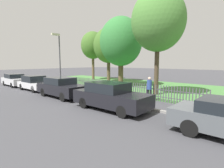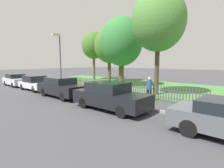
% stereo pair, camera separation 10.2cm
% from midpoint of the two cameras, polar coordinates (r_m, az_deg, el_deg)
% --- Properties ---
extents(ground_plane, '(120.00, 120.00, 0.00)m').
position_cam_midpoint_polar(ground_plane, '(13.01, -7.32, -4.66)').
color(ground_plane, '#424247').
extents(kerb_stone, '(37.47, 0.20, 0.12)m').
position_cam_midpoint_polar(kerb_stone, '(13.06, -6.99, -4.34)').
color(kerb_stone, gray).
rests_on(kerb_stone, ground).
extents(grass_strip, '(37.47, 11.62, 0.01)m').
position_cam_midpoint_polar(grass_strip, '(19.36, 11.52, -0.86)').
color(grass_strip, '#477F3D').
rests_on(grass_strip, ground).
extents(park_fence, '(37.47, 0.05, 1.13)m').
position_cam_midpoint_polar(park_fence, '(14.62, -0.01, -1.05)').
color(park_fence, '#4C4C51').
rests_on(park_fence, ground).
extents(parked_car_silver_hatchback, '(4.26, 1.73, 1.35)m').
position_cam_midpoint_polar(parked_car_silver_hatchback, '(22.40, -29.26, 1.18)').
color(parked_car_silver_hatchback, silver).
rests_on(parked_car_silver_hatchback, ground).
extents(parked_car_black_saloon, '(3.99, 1.75, 1.38)m').
position_cam_midpoint_polar(parked_car_black_saloon, '(18.09, -24.10, 0.31)').
color(parked_car_black_saloon, silver).
rests_on(parked_car_black_saloon, ground).
extents(parked_car_navy_estate, '(4.45, 1.80, 1.50)m').
position_cam_midpoint_polar(parked_car_navy_estate, '(13.81, -16.34, -1.00)').
color(parked_car_navy_estate, black).
rests_on(parked_car_navy_estate, ground).
extents(parked_car_red_compact, '(4.53, 1.92, 1.52)m').
position_cam_midpoint_polar(parked_car_red_compact, '(9.81, -0.84, -3.92)').
color(parked_car_red_compact, black).
rests_on(parked_car_red_compact, ground).
extents(covered_motorcycle, '(1.89, 0.94, 1.17)m').
position_cam_midpoint_polar(covered_motorcycle, '(12.39, 0.31, -1.86)').
color(covered_motorcycle, black).
rests_on(covered_motorcycle, ground).
extents(tree_nearest_kerb, '(3.54, 3.54, 7.22)m').
position_cam_midpoint_polar(tree_nearest_kerb, '(26.97, -6.39, 12.40)').
color(tree_nearest_kerb, brown).
rests_on(tree_nearest_kerb, ground).
extents(tree_behind_motorcycle, '(4.04, 4.04, 7.19)m').
position_cam_midpoint_polar(tree_behind_motorcycle, '(23.79, -1.26, 12.41)').
color(tree_behind_motorcycle, brown).
rests_on(tree_behind_motorcycle, ground).
extents(tree_mid_park, '(4.64, 4.64, 7.56)m').
position_cam_midpoint_polar(tree_mid_park, '(19.66, 2.78, 13.61)').
color(tree_mid_park, brown).
rests_on(tree_mid_park, ground).
extents(tree_far_left, '(4.21, 4.21, 8.31)m').
position_cam_midpoint_polar(tree_far_left, '(14.97, 14.61, 19.32)').
color(tree_far_left, '#473828').
rests_on(tree_far_left, ground).
extents(pedestrian_near_fence, '(0.38, 0.35, 1.65)m').
position_cam_midpoint_polar(pedestrian_near_fence, '(12.15, 11.84, -1.13)').
color(pedestrian_near_fence, black).
rests_on(pedestrian_near_fence, ground).
extents(street_lamp, '(0.20, 0.79, 5.19)m').
position_cam_midpoint_polar(street_lamp, '(16.86, -17.20, 9.07)').
color(street_lamp, '#47474C').
rests_on(street_lamp, ground).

